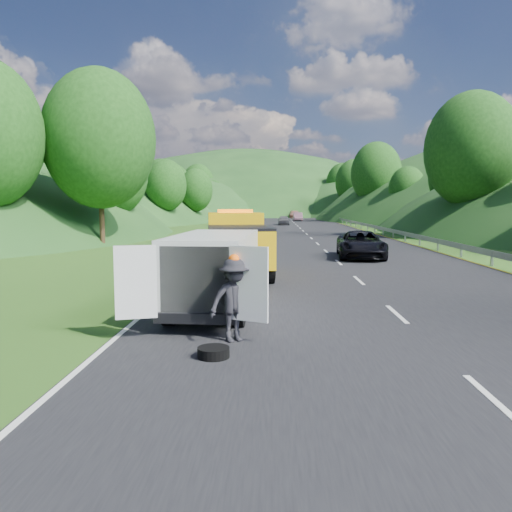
{
  "coord_description": "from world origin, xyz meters",
  "views": [
    {
      "loc": [
        -0.39,
        -15.46,
        3.02
      ],
      "look_at": [
        -0.93,
        0.85,
        1.3
      ],
      "focal_mm": 35.0,
      "sensor_mm": 36.0,
      "label": 1
    }
  ],
  "objects_px": {
    "child": "(216,298)",
    "spare_tire": "(214,358)",
    "white_van": "(215,268)",
    "worker": "(234,342)",
    "tow_truck": "(237,244)",
    "suitcase": "(152,290)",
    "passing_suv": "(361,258)",
    "woman": "(180,301)"
  },
  "relations": [
    {
      "from": "white_van",
      "to": "passing_suv",
      "type": "height_order",
      "value": "white_van"
    },
    {
      "from": "tow_truck",
      "to": "suitcase",
      "type": "height_order",
      "value": "tow_truck"
    },
    {
      "from": "worker",
      "to": "white_van",
      "type": "bearing_deg",
      "value": 71.59
    },
    {
      "from": "tow_truck",
      "to": "child",
      "type": "distance_m",
      "value": 5.24
    },
    {
      "from": "tow_truck",
      "to": "worker",
      "type": "relative_size",
      "value": 3.67
    },
    {
      "from": "suitcase",
      "to": "woman",
      "type": "bearing_deg",
      "value": -25.0
    },
    {
      "from": "child",
      "to": "white_van",
      "type": "bearing_deg",
      "value": -77.23
    },
    {
      "from": "woman",
      "to": "suitcase",
      "type": "height_order",
      "value": "woman"
    },
    {
      "from": "woman",
      "to": "worker",
      "type": "xyz_separation_m",
      "value": [
        2.05,
        -4.58,
        0.0
      ]
    },
    {
      "from": "worker",
      "to": "passing_suv",
      "type": "relative_size",
      "value": 0.34
    },
    {
      "from": "suitcase",
      "to": "passing_suv",
      "type": "distance_m",
      "value": 14.87
    },
    {
      "from": "white_van",
      "to": "suitcase",
      "type": "bearing_deg",
      "value": 142.16
    },
    {
      "from": "child",
      "to": "spare_tire",
      "type": "bearing_deg",
      "value": -77.18
    },
    {
      "from": "woman",
      "to": "worker",
      "type": "relative_size",
      "value": 0.81
    },
    {
      "from": "child",
      "to": "passing_suv",
      "type": "bearing_deg",
      "value": 67.71
    },
    {
      "from": "white_van",
      "to": "worker",
      "type": "relative_size",
      "value": 3.44
    },
    {
      "from": "suitcase",
      "to": "spare_tire",
      "type": "height_order",
      "value": "suitcase"
    },
    {
      "from": "white_van",
      "to": "passing_suv",
      "type": "xyz_separation_m",
      "value": [
        6.49,
        13.99,
        -1.23
      ]
    },
    {
      "from": "white_van",
      "to": "spare_tire",
      "type": "bearing_deg",
      "value": -80.9
    },
    {
      "from": "woman",
      "to": "child",
      "type": "xyz_separation_m",
      "value": [
        1.09,
        0.48,
        0.0
      ]
    },
    {
      "from": "tow_truck",
      "to": "passing_suv",
      "type": "height_order",
      "value": "tow_truck"
    },
    {
      "from": "tow_truck",
      "to": "woman",
      "type": "bearing_deg",
      "value": -112.13
    },
    {
      "from": "woman",
      "to": "child",
      "type": "bearing_deg",
      "value": -58.61
    },
    {
      "from": "white_van",
      "to": "suitcase",
      "type": "relative_size",
      "value": 12.0
    },
    {
      "from": "passing_suv",
      "to": "tow_truck",
      "type": "bearing_deg",
      "value": -127.49
    },
    {
      "from": "suitcase",
      "to": "passing_suv",
      "type": "xyz_separation_m",
      "value": [
        8.74,
        12.03,
        -0.26
      ]
    },
    {
      "from": "spare_tire",
      "to": "worker",
      "type": "bearing_deg",
      "value": 74.8
    },
    {
      "from": "passing_suv",
      "to": "woman",
      "type": "bearing_deg",
      "value": -116.86
    },
    {
      "from": "worker",
      "to": "passing_suv",
      "type": "distance_m",
      "value": 17.99
    },
    {
      "from": "woman",
      "to": "child",
      "type": "height_order",
      "value": "woman"
    },
    {
      "from": "child",
      "to": "worker",
      "type": "distance_m",
      "value": 5.16
    },
    {
      "from": "passing_suv",
      "to": "spare_tire",
      "type": "bearing_deg",
      "value": -103.26
    },
    {
      "from": "suitcase",
      "to": "spare_tire",
      "type": "xyz_separation_m",
      "value": [
        2.7,
        -6.2,
        -0.26
      ]
    },
    {
      "from": "woman",
      "to": "suitcase",
      "type": "relative_size",
      "value": 2.83
    },
    {
      "from": "white_van",
      "to": "tow_truck",
      "type": "bearing_deg",
      "value": 92.23
    },
    {
      "from": "worker",
      "to": "suitcase",
      "type": "relative_size",
      "value": 3.49
    },
    {
      "from": "suitcase",
      "to": "tow_truck",
      "type": "bearing_deg",
      "value": 65.06
    },
    {
      "from": "worker",
      "to": "passing_suv",
      "type": "bearing_deg",
      "value": 39.11
    },
    {
      "from": "tow_truck",
      "to": "child",
      "type": "bearing_deg",
      "value": -101.5
    },
    {
      "from": "woman",
      "to": "passing_suv",
      "type": "distance_m",
      "value": 14.7
    },
    {
      "from": "tow_truck",
      "to": "suitcase",
      "type": "relative_size",
      "value": 12.82
    },
    {
      "from": "white_van",
      "to": "worker",
      "type": "xyz_separation_m",
      "value": [
        0.76,
        -3.07,
        -1.23
      ]
    }
  ]
}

